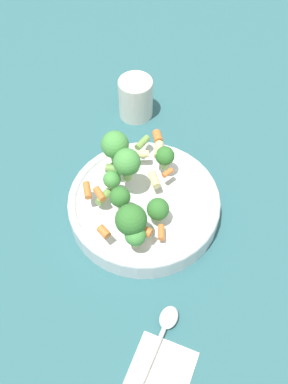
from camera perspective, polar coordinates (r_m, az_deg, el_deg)
The scene contains 5 objects.
ground_plane at distance 0.77m, azimuth 0.00°, elevation -2.50°, with size 3.00×3.00×0.00m, color #2D6066.
bowl at distance 0.75m, azimuth 0.00°, elevation -1.55°, with size 0.25×0.25×0.04m.
pasta_salad at distance 0.69m, azimuth -1.64°, elevation 1.03°, with size 0.18×0.19×0.09m.
cup at distance 0.90m, azimuth -1.07°, elevation 11.92°, with size 0.07×0.07×0.08m.
spoon at distance 0.66m, azimuth 1.80°, elevation -18.59°, with size 0.10×0.17×0.01m.
Camera 1 is at (0.33, -0.28, 0.64)m, focal length 42.00 mm.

